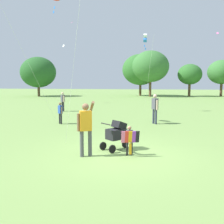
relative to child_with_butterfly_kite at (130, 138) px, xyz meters
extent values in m
plane|color=#75994C|center=(-0.37, 0.07, -0.58)|extent=(120.00, 120.00, 0.00)
cylinder|color=brown|center=(-15.44, 29.12, 0.14)|extent=(0.36, 0.36, 1.43)
ellipsoid|color=#235623|center=(-15.44, 29.12, 2.95)|extent=(5.24, 4.71, 4.45)
cylinder|color=brown|center=(-0.63, 32.56, 0.30)|extent=(0.36, 0.36, 1.76)
ellipsoid|color=#2D6628|center=(-0.63, 32.56, 3.38)|extent=(5.50, 4.95, 4.67)
cylinder|color=brown|center=(0.85, 30.81, 0.53)|extent=(0.36, 0.36, 2.21)
ellipsoid|color=#387033|center=(0.85, 30.81, 3.76)|extent=(5.31, 4.78, 4.51)
cylinder|color=brown|center=(6.57, 31.95, 0.33)|extent=(0.36, 0.36, 1.82)
ellipsoid|color=#2D6628|center=(6.57, 31.95, 2.65)|extent=(3.51, 3.16, 2.99)
cylinder|color=brown|center=(11.16, 32.40, 0.38)|extent=(0.36, 0.36, 1.90)
ellipsoid|color=#387033|center=(11.16, 32.40, 2.98)|extent=(4.12, 3.71, 3.50)
cylinder|color=#232328|center=(0.06, 0.05, -0.34)|extent=(0.07, 0.07, 0.47)
cylinder|color=#232328|center=(-0.08, 0.02, -0.34)|extent=(0.07, 0.07, 0.47)
cube|color=#4C4C56|center=(-0.01, 0.03, 0.07)|extent=(0.23, 0.17, 0.35)
cylinder|color=#A37556|center=(0.12, 0.06, 0.05)|extent=(0.05, 0.05, 0.32)
cylinder|color=#A37556|center=(-0.13, 0.01, 0.05)|extent=(0.05, 0.05, 0.32)
sphere|color=#A37556|center=(-0.01, 0.03, 0.32)|extent=(0.12, 0.12, 0.12)
cube|color=black|center=(0.25, -0.09, 0.07)|extent=(0.14, 0.16, 0.39)
cube|color=purple|center=(0.14, -0.12, 0.07)|extent=(0.14, 0.16, 0.39)
cube|color=#F4A319|center=(0.03, -0.14, 0.07)|extent=(0.14, 0.16, 0.39)
cube|color=red|center=(-0.08, -0.17, 0.07)|extent=(0.14, 0.16, 0.39)
cube|color=pink|center=(-0.19, -0.19, 0.07)|extent=(0.14, 0.16, 0.39)
cube|color=#F4A319|center=(0.04, -0.16, -0.31)|extent=(0.08, 0.03, 0.36)
cylinder|color=#4C4C51|center=(-1.49, -0.32, -0.16)|extent=(0.12, 0.12, 0.84)
cylinder|color=#4C4C51|center=(-1.25, -0.22, -0.16)|extent=(0.12, 0.12, 0.84)
cube|color=orange|center=(-1.37, -0.27, 0.57)|extent=(0.42, 0.35, 0.63)
cylinder|color=brown|center=(-1.58, -0.35, 0.53)|extent=(0.09, 0.09, 0.56)
cylinder|color=brown|center=(-1.21, -0.05, 1.00)|extent=(0.28, 0.50, 0.39)
sphere|color=brown|center=(-1.37, -0.27, 1.02)|extent=(0.22, 0.22, 0.22)
cylinder|color=black|center=(-0.22, 0.97, -0.44)|extent=(0.22, 0.23, 0.28)
cylinder|color=black|center=(-0.96, 0.57, -0.44)|extent=(0.22, 0.23, 0.28)
cylinder|color=black|center=(-0.59, 0.21, -0.44)|extent=(0.22, 0.23, 0.28)
cube|color=black|center=(-0.51, 0.67, -0.02)|extent=(0.76, 0.77, 0.36)
cube|color=black|center=(-0.42, 0.76, 0.28)|extent=(0.59, 0.59, 0.35)
cylinder|color=black|center=(-0.83, 0.34, 0.38)|extent=(0.37, 0.36, 0.04)
cylinder|color=silver|center=(-1.84, 0.63, 3.54)|extent=(1.46, 1.50, 8.23)
cube|color=white|center=(0.29, 11.87, 5.07)|extent=(0.25, 0.31, 0.30)
cube|color=blue|center=(0.29, 11.87, 4.76)|extent=(0.25, 0.31, 0.30)
cube|color=blue|center=(0.25, 11.91, 4.36)|extent=(0.08, 0.05, 0.14)
cube|color=blue|center=(0.32, 11.85, 4.14)|extent=(0.08, 0.02, 0.14)
cylinder|color=silver|center=(0.58, 10.37, 2.08)|extent=(0.60, 3.01, 5.33)
cube|color=blue|center=(-4.50, 5.93, 5.70)|extent=(0.08, 0.06, 0.14)
cube|color=blue|center=(-4.55, 5.93, 5.48)|extent=(0.08, 0.05, 0.14)
cylinder|color=silver|center=(-5.42, 4.41, 2.78)|extent=(1.83, 3.07, 6.71)
cube|color=pink|center=(-10.45, 29.95, 10.04)|extent=(0.37, 0.35, 0.25)
cube|color=pink|center=(8.22, 23.76, 7.08)|extent=(0.25, 0.19, 0.25)
cube|color=white|center=(-10.24, 25.18, 6.17)|extent=(0.34, 0.19, 0.35)
cylinder|color=#232328|center=(-4.15, 5.61, -0.28)|extent=(0.09, 0.09, 0.59)
cylinder|color=#232328|center=(-4.29, 5.73, -0.28)|extent=(0.09, 0.09, 0.59)
cube|color=#284CA8|center=(-4.22, 5.67, 0.23)|extent=(0.30, 0.29, 0.44)
cylinder|color=brown|center=(-4.10, 5.56, 0.20)|extent=(0.06, 0.06, 0.39)
cylinder|color=brown|center=(-4.34, 5.78, 0.20)|extent=(0.06, 0.06, 0.39)
sphere|color=brown|center=(-4.22, 5.67, 0.54)|extent=(0.15, 0.15, 0.15)
cylinder|color=#33384C|center=(1.01, 6.30, -0.17)|extent=(0.12, 0.12, 0.81)
cylinder|color=#33384C|center=(0.89, 6.52, -0.17)|extent=(0.12, 0.12, 0.81)
cube|color=#4C4C56|center=(0.95, 6.41, 0.54)|extent=(0.37, 0.42, 0.61)
cylinder|color=beige|center=(1.06, 6.22, 0.50)|extent=(0.09, 0.09, 0.54)
cylinder|color=beige|center=(0.84, 6.60, 0.50)|extent=(0.09, 0.09, 0.54)
sphere|color=beige|center=(0.95, 6.41, 0.97)|extent=(0.21, 0.21, 0.21)
cylinder|color=#232328|center=(-6.02, 11.47, -0.21)|extent=(0.11, 0.11, 0.74)
cylinder|color=#232328|center=(-5.87, 11.30, -0.21)|extent=(0.11, 0.11, 0.74)
cube|color=#4C4C56|center=(-5.95, 11.38, 0.44)|extent=(0.36, 0.37, 0.55)
cylinder|color=beige|center=(-6.08, 11.53, 0.40)|extent=(0.08, 0.08, 0.49)
cylinder|color=beige|center=(-5.81, 11.23, 0.40)|extent=(0.08, 0.08, 0.49)
sphere|color=beige|center=(-5.95, 11.38, 0.83)|extent=(0.19, 0.19, 0.19)
camera|label=1|loc=(0.56, -8.33, 1.86)|focal=42.61mm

